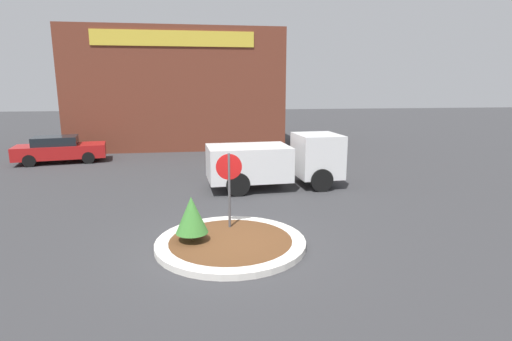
{
  "coord_description": "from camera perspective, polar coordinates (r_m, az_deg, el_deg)",
  "views": [
    {
      "loc": [
        -0.76,
        -9.69,
        4.06
      ],
      "look_at": [
        1.16,
        3.38,
        1.25
      ],
      "focal_mm": 28.0,
      "sensor_mm": 36.0,
      "label": 1
    }
  ],
  "objects": [
    {
      "name": "traffic_island",
      "position": [
        10.5,
        -3.62,
        -10.28
      ],
      "size": [
        3.87,
        3.87,
        0.16
      ],
      "color": "silver",
      "rests_on": "ground_plane"
    },
    {
      "name": "storefront_building",
      "position": [
        28.07,
        -11.07,
        11.28
      ],
      "size": [
        13.6,
        6.07,
        7.6
      ],
      "color": "brown",
      "rests_on": "ground_plane"
    },
    {
      "name": "island_shrub",
      "position": [
        10.29,
        -9.2,
        -6.27
      ],
      "size": [
        0.83,
        0.83,
        1.17
      ],
      "color": "brown",
      "rests_on": "traffic_island"
    },
    {
      "name": "parked_sedan_red",
      "position": [
        23.92,
        -26.22,
        2.75
      ],
      "size": [
        4.77,
        2.64,
        1.42
      ],
      "rotation": [
        0.0,
        0.0,
        0.18
      ],
      "color": "#B21919",
      "rests_on": "ground_plane"
    },
    {
      "name": "stop_sign",
      "position": [
        10.97,
        -3.86,
        -1.1
      ],
      "size": [
        0.72,
        0.07,
        2.27
      ],
      "color": "#4C4C51",
      "rests_on": "ground_plane"
    },
    {
      "name": "ground_plane",
      "position": [
        10.53,
        -3.62,
        -10.68
      ],
      "size": [
        120.0,
        120.0,
        0.0
      ],
      "primitive_type": "plane",
      "color": "#38383A"
    },
    {
      "name": "utility_truck",
      "position": [
        16.07,
        2.91,
        1.46
      ],
      "size": [
        5.45,
        2.44,
        2.13
      ],
      "rotation": [
        0.0,
        0.0,
        0.06
      ],
      "color": "white",
      "rests_on": "ground_plane"
    }
  ]
}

